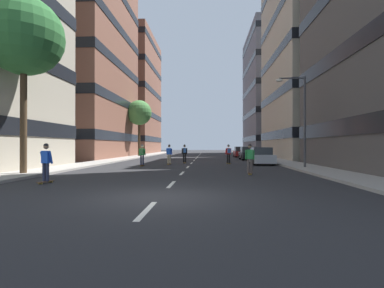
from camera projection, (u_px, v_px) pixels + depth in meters
ground_plane at (195, 159)px, 34.64m from camera, size 151.59×151.59×0.00m
sidewalk_left at (130, 158)px, 38.29m from camera, size 2.60×69.48×0.14m
sidewalk_right at (264, 158)px, 37.30m from camera, size 2.60×69.48×0.14m
lane_markings at (195, 159)px, 34.87m from camera, size 0.16×57.20×0.01m
building_left_mid at (57, 35)px, 39.22m from camera, size 18.11×18.34×33.25m
building_left_far at (113, 95)px, 62.67m from camera, size 18.11×18.34×25.15m
building_right_mid at (344, 60)px, 37.04m from camera, size 18.11×17.17×25.13m
building_right_far at (291, 92)px, 60.51m from camera, size 18.11×19.67×25.50m
parked_car_near at (240, 152)px, 41.97m from camera, size 1.82×4.40×1.52m
parked_car_mid at (248, 154)px, 33.95m from camera, size 1.82×4.40×1.52m
parked_car_far at (261, 156)px, 25.63m from camera, size 1.82×4.40×1.52m
street_tree_near at (24, 37)px, 16.18m from camera, size 4.36×4.36×9.88m
street_tree_mid at (139, 113)px, 43.17m from camera, size 3.72×3.72×8.33m
streetlamp_right at (300, 111)px, 20.70m from camera, size 2.13×0.30×6.50m
skater_0 at (185, 153)px, 27.24m from camera, size 0.56×0.92×1.78m
skater_1 at (46, 161)px, 12.74m from camera, size 0.56×0.92×1.78m
skater_2 at (169, 153)px, 25.46m from camera, size 0.56×0.92×1.78m
skater_3 at (229, 153)px, 26.26m from camera, size 0.57×0.92×1.78m
skater_4 at (250, 157)px, 16.66m from camera, size 0.55×0.92×1.78m
skater_5 at (142, 154)px, 23.34m from camera, size 0.53×0.90×1.78m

